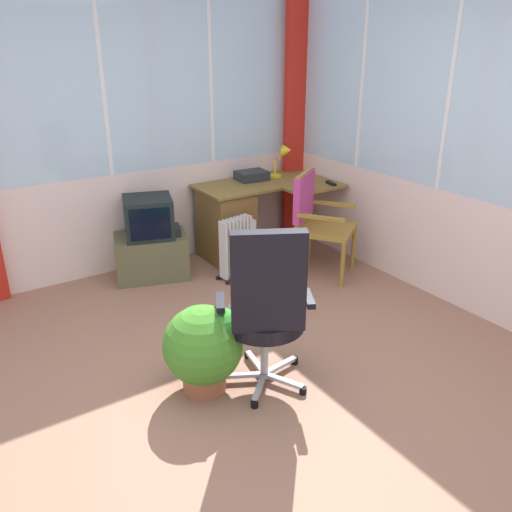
% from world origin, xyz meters
% --- Properties ---
extents(ground, '(5.12, 5.73, 0.06)m').
position_xyz_m(ground, '(0.00, 0.00, -0.03)').
color(ground, '#966852').
extents(north_window_panel, '(4.12, 0.07, 2.57)m').
position_xyz_m(north_window_panel, '(-0.00, 2.39, 1.29)').
color(north_window_panel, silver).
rests_on(north_window_panel, ground).
extents(east_window_panel, '(0.07, 4.73, 2.57)m').
position_xyz_m(east_window_panel, '(2.09, 0.00, 1.29)').
color(east_window_panel, silver).
rests_on(east_window_panel, ground).
extents(curtain_corner, '(0.24, 0.08, 2.47)m').
position_xyz_m(curtain_corner, '(1.96, 2.26, 1.24)').
color(curtain_corner, red).
rests_on(curtain_corner, ground).
extents(desk, '(1.30, 0.87, 0.73)m').
position_xyz_m(desk, '(1.03, 2.03, 0.40)').
color(desk, brown).
rests_on(desk, ground).
extents(desk_lamp, '(0.24, 0.20, 0.33)m').
position_xyz_m(desk_lamp, '(1.70, 2.09, 0.94)').
color(desk_lamp, yellow).
rests_on(desk_lamp, desk).
extents(tv_remote, '(0.07, 0.16, 0.02)m').
position_xyz_m(tv_remote, '(1.91, 1.59, 0.74)').
color(tv_remote, black).
rests_on(tv_remote, desk).
extents(paper_tray, '(0.31, 0.25, 0.09)m').
position_xyz_m(paper_tray, '(1.35, 2.16, 0.78)').
color(paper_tray, '#262A2F').
rests_on(paper_tray, desk).
extents(wooden_armchair, '(0.67, 0.67, 0.95)m').
position_xyz_m(wooden_armchair, '(1.48, 1.33, 0.60)').
color(wooden_armchair, olive).
rests_on(wooden_armchair, ground).
extents(office_chair, '(0.62, 0.60, 1.10)m').
position_xyz_m(office_chair, '(0.11, 0.07, 0.60)').
color(office_chair, '#B7B7BF').
rests_on(office_chair, ground).
extents(tv_on_stand, '(0.75, 0.62, 0.76)m').
position_xyz_m(tv_on_stand, '(0.19, 2.06, 0.33)').
color(tv_on_stand, brown).
rests_on(tv_on_stand, ground).
extents(space_heater, '(0.41, 0.23, 0.57)m').
position_xyz_m(space_heater, '(0.85, 1.62, 0.29)').
color(space_heater, silver).
rests_on(space_heater, ground).
extents(potted_plant, '(0.50, 0.50, 0.57)m').
position_xyz_m(potted_plant, '(-0.20, 0.28, 0.31)').
color(potted_plant, '#A55A3D').
rests_on(potted_plant, ground).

